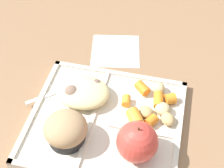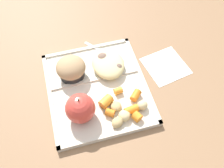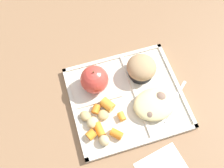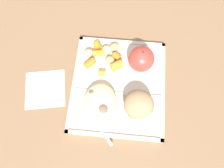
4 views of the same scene
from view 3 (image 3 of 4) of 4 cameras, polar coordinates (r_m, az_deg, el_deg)
The scene contains 19 objects.
ground at distance 0.74m, azimuth 3.28°, elevation -3.34°, with size 6.00×6.00×0.00m, color #846042.
lunch_tray at distance 0.73m, azimuth 3.29°, elevation -3.13°, with size 0.31×0.28×0.02m.
green_apple at distance 0.71m, azimuth -3.96°, elevation 1.01°, with size 0.08×0.08×0.09m.
bran_muffin at distance 0.74m, azimuth 6.55°, elevation 3.49°, with size 0.09×0.09×0.06m.
carrot_slice_edge at distance 0.68m, azimuth -2.84°, elevation -10.10°, with size 0.02×0.02×0.04m, color orange.
carrot_slice_near_corner at distance 0.69m, azimuth 2.17°, elevation -7.26°, with size 0.02×0.02×0.02m, color orange.
carrot_slice_back at distance 0.68m, azimuth -4.69°, elevation -11.21°, with size 0.02×0.02×0.02m, color orange.
carrot_slice_tilted at distance 0.68m, azimuth 1.00°, elevation -11.10°, with size 0.02×0.02×0.03m, color orange.
carrot_slice_center at distance 0.70m, azimuth -3.61°, elevation -5.63°, with size 0.02×0.02×0.02m, color orange.
carrot_slice_small at distance 0.70m, azimuth -0.99°, elevation -4.61°, with size 0.03×0.03×0.04m, color orange.
potato_chunk_small at distance 0.67m, azimuth -1.75°, elevation -12.47°, with size 0.03×0.03×0.02m, color tan.
potato_chunk_golden at distance 0.70m, azimuth -5.95°, elevation -7.13°, with size 0.03×0.03×0.02m, color tan.
potato_chunk_large at distance 0.70m, azimuth -1.91°, elevation -6.87°, with size 0.03×0.03×0.02m, color tan.
potato_chunk_wedge at distance 0.69m, azimuth -4.35°, elevation -8.56°, with size 0.03×0.03×0.02m, color tan.
egg_noodle_pile at distance 0.71m, azimuth 9.49°, elevation -4.47°, with size 0.12×0.09×0.04m, color beige.
meatball_center at distance 0.71m, azimuth 10.62°, elevation -3.20°, with size 0.04×0.04×0.04m, color #755B4C.
meatball_side at distance 0.70m, azimuth 8.36°, elevation -6.73°, with size 0.03×0.03×0.03m, color #755B4C.
meatball_back at distance 0.71m, azimuth 9.47°, elevation -4.53°, with size 0.03×0.03×0.03m, color brown.
plastic_fork at distance 0.73m, azimuth 13.18°, elevation -4.35°, with size 0.12×0.10×0.00m.
Camera 3 is at (-0.12, -0.26, 0.68)m, focal length 40.95 mm.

